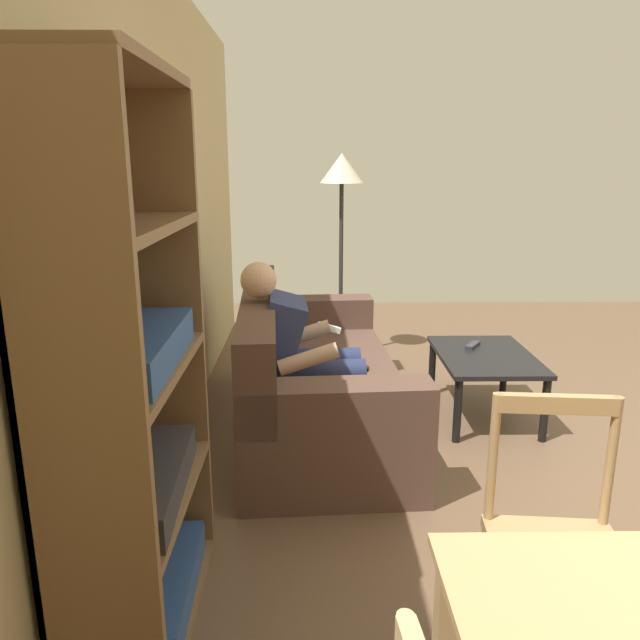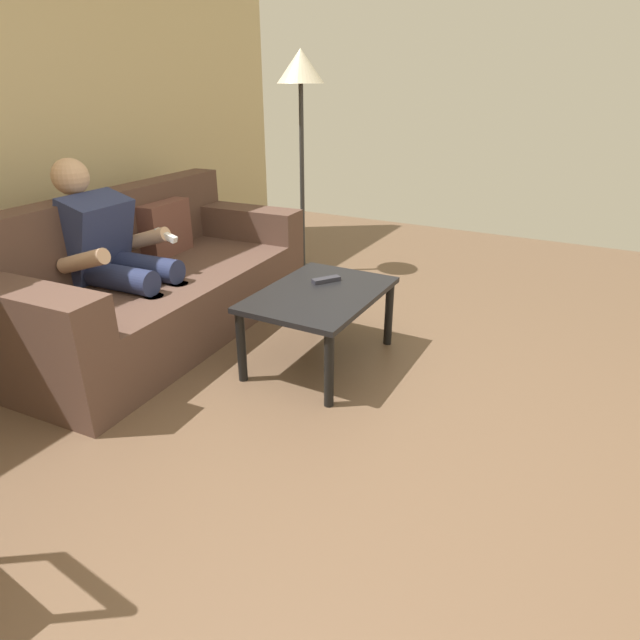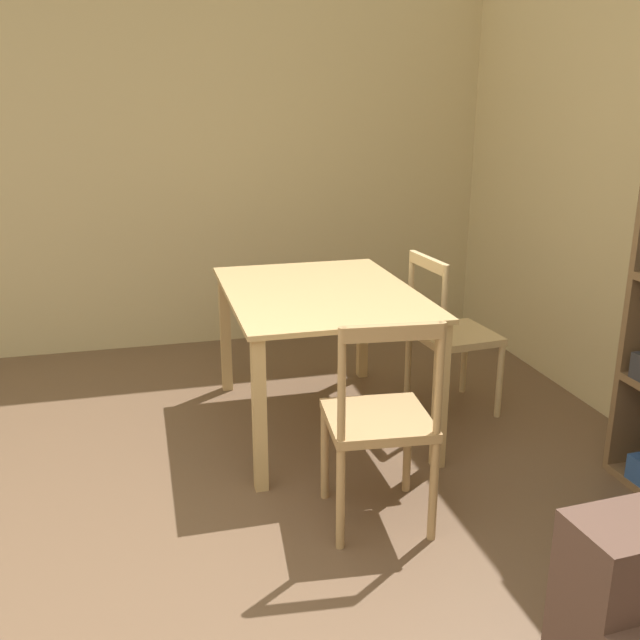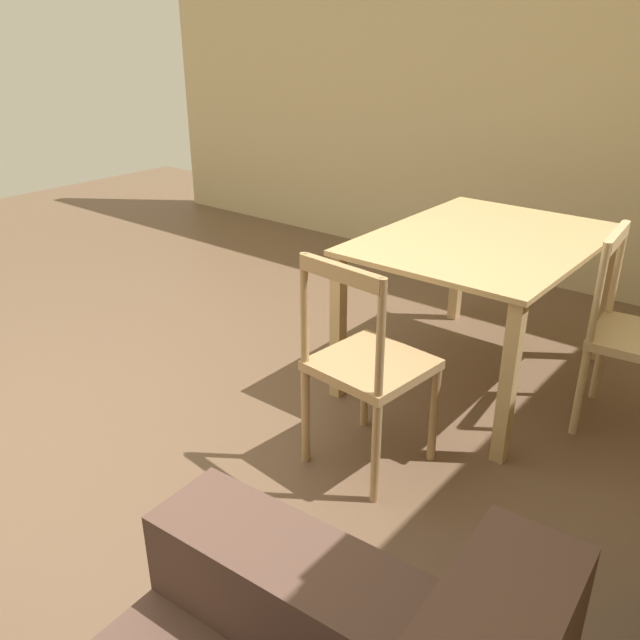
% 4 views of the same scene
% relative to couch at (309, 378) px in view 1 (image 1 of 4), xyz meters
% --- Properties ---
extents(wall_back, '(7.15, 0.12, 2.74)m').
position_rel_couch_xyz_m(wall_back, '(-1.05, 0.86, 1.06)').
color(wall_back, '#D1BC8C').
rests_on(wall_back, ground_plane).
extents(couch, '(2.21, 1.09, 0.87)m').
position_rel_couch_xyz_m(couch, '(0.00, 0.00, 0.00)').
color(couch, brown).
rests_on(couch, ground_plane).
extents(person_lounging, '(0.61, 0.93, 1.11)m').
position_rel_couch_xyz_m(person_lounging, '(-0.23, 0.04, 0.26)').
color(person_lounging, navy).
rests_on(person_lounging, ground_plane).
extents(coffee_table, '(0.87, 0.61, 0.43)m').
position_rel_couch_xyz_m(coffee_table, '(0.11, -1.17, 0.06)').
color(coffee_table, black).
rests_on(coffee_table, ground_plane).
extents(tv_remote, '(0.17, 0.14, 0.02)m').
position_rel_couch_xyz_m(tv_remote, '(0.27, -1.12, 0.13)').
color(tv_remote, '#2D2D38').
rests_on(tv_remote, coffee_table).
extents(bookshelf, '(0.90, 0.36, 1.95)m').
position_rel_couch_xyz_m(bookshelf, '(-1.73, 0.62, 0.52)').
color(bookshelf, brown).
rests_on(bookshelf, ground_plane).
extents(dining_chair_facing_couch, '(0.46, 0.46, 0.93)m').
position_rel_couch_xyz_m(dining_chair_facing_couch, '(-2.03, -0.80, 0.15)').
color(dining_chair_facing_couch, tan).
rests_on(dining_chair_facing_couch, ground_plane).
extents(floor_lamp, '(0.36, 0.36, 1.73)m').
position_rel_couch_xyz_m(floor_lamp, '(1.46, -0.27, 1.15)').
color(floor_lamp, black).
rests_on(floor_lamp, ground_plane).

